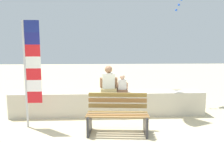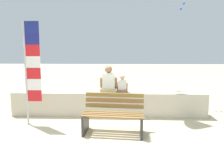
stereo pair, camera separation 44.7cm
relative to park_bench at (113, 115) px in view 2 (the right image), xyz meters
The scene contains 6 objects.
ground_plane 0.44m from the park_bench, 164.63° to the right, with size 40.00×40.00×0.00m, color beige.
seawall_ledge 1.19m from the park_bench, 98.17° to the left, with size 5.55×0.48×0.69m, color beige.
park_bench is the anchor object (origin of this frame).
person_adult 1.31m from the park_bench, 98.15° to the left, with size 0.50×0.37×0.77m.
person_child 1.28m from the park_bench, 78.99° to the left, with size 0.33×0.24×0.51m.
flag_banner 2.38m from the park_bench, 168.88° to the left, with size 0.40×0.05×2.60m.
Camera 2 is at (0.28, -4.28, 1.94)m, focal length 31.07 mm.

